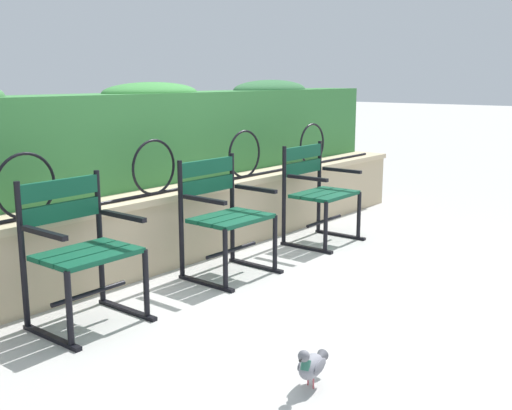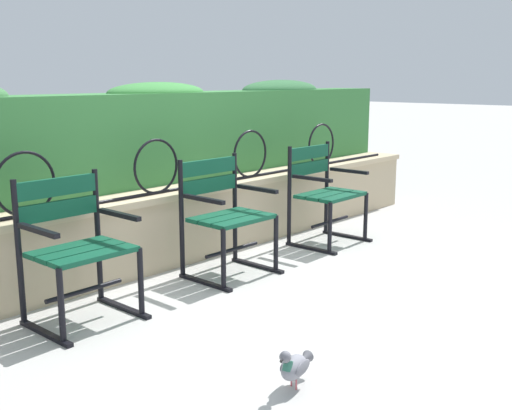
{
  "view_description": "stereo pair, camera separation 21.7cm",
  "coord_description": "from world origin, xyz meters",
  "px_view_note": "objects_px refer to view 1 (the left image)",
  "views": [
    {
      "loc": [
        -3.42,
        -2.65,
        1.45
      ],
      "look_at": [
        0.0,
        0.13,
        0.55
      ],
      "focal_mm": 43.82,
      "sensor_mm": 36.0,
      "label": 1
    },
    {
      "loc": [
        -3.28,
        -2.81,
        1.45
      ],
      "look_at": [
        0.0,
        0.13,
        0.55
      ],
      "focal_mm": 43.82,
      "sensor_mm": 36.0,
      "label": 2
    }
  ],
  "objects_px": {
    "park_chair_right": "(317,190)",
    "pigeon_near_chairs": "(311,365)",
    "park_chair_left": "(79,247)",
    "park_chair_centre": "(224,213)"
  },
  "relations": [
    {
      "from": "park_chair_left",
      "to": "park_chair_centre",
      "type": "bearing_deg",
      "value": -1.4
    },
    {
      "from": "park_chair_centre",
      "to": "park_chair_right",
      "type": "height_order",
      "value": "park_chair_centre"
    },
    {
      "from": "park_chair_centre",
      "to": "pigeon_near_chairs",
      "type": "distance_m",
      "value": 1.86
    },
    {
      "from": "park_chair_centre",
      "to": "park_chair_right",
      "type": "relative_size",
      "value": 1.0
    },
    {
      "from": "park_chair_right",
      "to": "pigeon_near_chairs",
      "type": "bearing_deg",
      "value": -146.9
    },
    {
      "from": "park_chair_right",
      "to": "park_chair_centre",
      "type": "bearing_deg",
      "value": 179.61
    },
    {
      "from": "park_chair_centre",
      "to": "park_chair_right",
      "type": "xyz_separation_m",
      "value": [
        1.24,
        -0.01,
        0.0
      ]
    },
    {
      "from": "park_chair_centre",
      "to": "pigeon_near_chairs",
      "type": "height_order",
      "value": "park_chair_centre"
    },
    {
      "from": "park_chair_centre",
      "to": "park_chair_right",
      "type": "bearing_deg",
      "value": -0.39
    },
    {
      "from": "park_chair_left",
      "to": "pigeon_near_chairs",
      "type": "distance_m",
      "value": 1.58
    }
  ]
}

